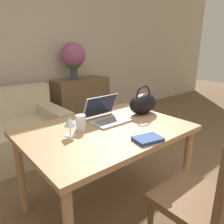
# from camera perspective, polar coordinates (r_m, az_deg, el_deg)

# --- Properties ---
(wall_back) EXTENTS (10.00, 0.06, 2.70)m
(wall_back) POSITION_cam_1_polar(r_m,az_deg,el_deg) (3.57, -22.76, 16.00)
(wall_back) COLOR #BCB29E
(wall_back) RESTS_ON ground_plane
(dining_table) EXTENTS (1.27, 0.91, 0.73)m
(dining_table) POSITION_cam_1_polar(r_m,az_deg,el_deg) (1.75, -1.52, -6.76)
(dining_table) COLOR #A87F56
(dining_table) RESTS_ON ground_plane
(chair) EXTENTS (0.45, 0.45, 0.95)m
(chair) POSITION_cam_1_polar(r_m,az_deg,el_deg) (1.45, 24.23, -19.41)
(chair) COLOR brown
(chair) RESTS_ON ground_plane
(sideboard) EXTENTS (0.93, 0.40, 0.80)m
(sideboard) POSITION_cam_1_polar(r_m,az_deg,el_deg) (3.78, -8.01, 2.60)
(sideboard) COLOR brown
(sideboard) RESTS_ON ground_plane
(laptop) EXTENTS (0.34, 0.31, 0.21)m
(laptop) POSITION_cam_1_polar(r_m,az_deg,el_deg) (1.88, -1.53, -0.45)
(laptop) COLOR #ADADB2
(laptop) RESTS_ON dining_table
(drinking_glass) EXTENTS (0.08, 0.08, 0.12)m
(drinking_glass) POSITION_cam_1_polar(r_m,az_deg,el_deg) (1.69, -8.16, -2.69)
(drinking_glass) COLOR silver
(drinking_glass) RESTS_ON dining_table
(wine_glass) EXTENTS (0.08, 0.08, 0.14)m
(wine_glass) POSITION_cam_1_polar(r_m,az_deg,el_deg) (1.58, -10.95, -2.79)
(wine_glass) COLOR silver
(wine_glass) RESTS_ON dining_table
(handbag) EXTENTS (0.31, 0.18, 0.27)m
(handbag) POSITION_cam_1_polar(r_m,az_deg,el_deg) (2.07, 8.10, 2.25)
(handbag) COLOR black
(handbag) RESTS_ON dining_table
(flower_vase) EXTENTS (0.39, 0.39, 0.58)m
(flower_vase) POSITION_cam_1_polar(r_m,az_deg,el_deg) (3.62, -10.08, 13.99)
(flower_vase) COLOR #333847
(flower_vase) RESTS_ON sideboard
(book) EXTENTS (0.21, 0.17, 0.02)m
(book) POSITION_cam_1_polar(r_m,az_deg,el_deg) (1.52, 9.32, -6.97)
(book) COLOR navy
(book) RESTS_ON dining_table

